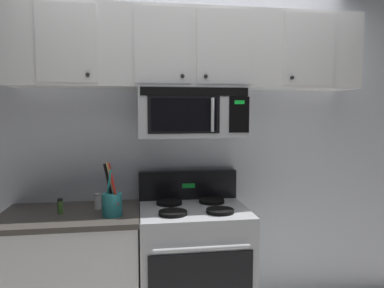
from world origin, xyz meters
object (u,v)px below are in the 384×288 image
over_range_microwave (191,112)px  salt_shaker (98,201)px  utensil_crock_teal (112,203)px  stove_range (193,267)px  spice_jar (60,206)px

over_range_microwave → salt_shaker: bearing=-176.5°
over_range_microwave → utensil_crock_teal: bearing=-157.8°
utensil_crock_teal → over_range_microwave: bearing=22.2°
stove_range → utensil_crock_teal: (-0.56, -0.11, 0.52)m
over_range_microwave → utensil_crock_teal: size_ratio=2.13×
spice_jar → salt_shaker: bearing=20.4°
stove_range → over_range_microwave: (-0.00, 0.12, 1.11)m
over_range_microwave → salt_shaker: size_ratio=6.94×
utensil_crock_teal → salt_shaker: (-0.11, 0.19, -0.03)m
utensil_crock_teal → spice_jar: size_ratio=3.43×
stove_range → over_range_microwave: over_range_microwave is taller
salt_shaker → utensil_crock_teal: bearing=-59.6°
stove_range → spice_jar: (-0.90, -0.01, 0.48)m
spice_jar → stove_range: bearing=0.8°
utensil_crock_teal → spice_jar: 0.36m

